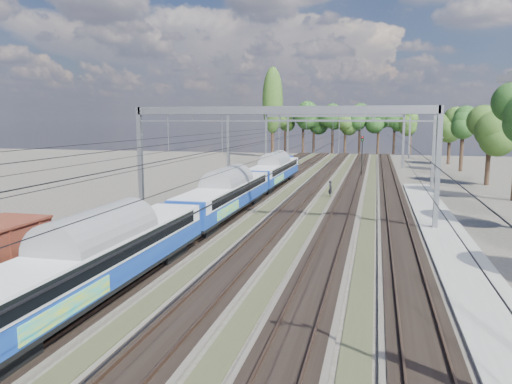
% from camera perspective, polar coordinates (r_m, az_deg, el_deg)
% --- Properties ---
extents(track_bed, '(21.00, 130.00, 0.34)m').
position_cam_1_polar(track_bed, '(53.35, 5.64, -0.27)').
color(track_bed, '#47423A').
rests_on(track_bed, ground).
extents(platform, '(3.00, 70.00, 0.30)m').
position_cam_1_polar(platform, '(28.79, 22.84, -8.24)').
color(platform, gray).
rests_on(platform, ground).
extents(catenary, '(25.65, 130.00, 9.00)m').
position_cam_1_polar(catenary, '(60.36, 7.06, 6.71)').
color(catenary, slate).
rests_on(catenary, ground).
extents(tree_belt, '(39.54, 99.52, 11.92)m').
position_cam_1_polar(tree_belt, '(103.35, 13.17, 8.20)').
color(tree_belt, black).
rests_on(tree_belt, ground).
extents(poplar, '(4.40, 4.40, 19.04)m').
position_cam_1_polar(poplar, '(107.54, 1.92, 10.38)').
color(poplar, black).
rests_on(poplar, ground).
extents(emu_train, '(2.77, 58.67, 4.05)m').
position_cam_1_polar(emu_train, '(40.30, -3.46, 0.26)').
color(emu_train, black).
rests_on(emu_train, ground).
extents(worker, '(0.53, 0.70, 1.72)m').
position_cam_1_polar(worker, '(52.39, 8.50, 0.37)').
color(worker, black).
rests_on(worker, ground).
extents(signal_near, '(0.36, 0.33, 5.68)m').
position_cam_1_polar(signal_near, '(71.37, 12.03, 4.58)').
color(signal_near, black).
rests_on(signal_near, ground).
extents(signal_far, '(0.38, 0.35, 6.05)m').
position_cam_1_polar(signal_far, '(90.91, 16.39, 5.34)').
color(signal_far, black).
rests_on(signal_far, ground).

